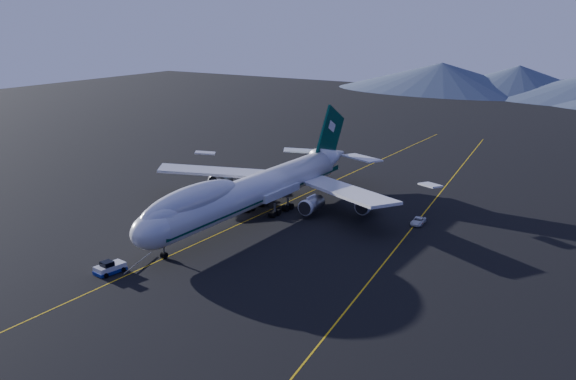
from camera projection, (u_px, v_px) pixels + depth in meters
The scene contains 6 objects.
ground at pixel (254, 218), 130.67m from camera, with size 500.00×500.00×0.00m, color black.
taxiway_line_main at pixel (254, 218), 130.67m from camera, with size 0.25×220.00×0.01m, color gold.
taxiway_line_side at pixel (411, 229), 123.49m from camera, with size 0.25×200.00×0.01m, color gold.
boeing_747 at pixel (253, 190), 129.15m from camera, with size 59.62×72.43×19.37m.
pushback_tug at pixel (110, 269), 102.77m from camera, with size 3.47×5.31×2.16m.
service_van at pixel (418, 221), 126.33m from camera, with size 2.21×4.80×1.33m, color silver.
Camera 1 is at (71.98, -101.74, 40.28)m, focal length 40.00 mm.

